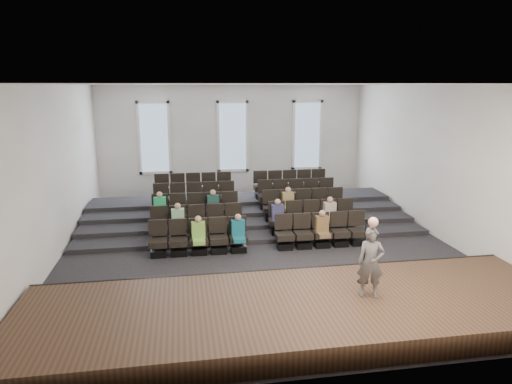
% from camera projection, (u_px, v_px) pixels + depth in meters
% --- Properties ---
extents(ground, '(14.00, 14.00, 0.00)m').
position_uv_depth(ground, '(258.00, 244.00, 14.69)').
color(ground, black).
rests_on(ground, ground).
extents(ceiling, '(12.00, 14.00, 0.02)m').
position_uv_depth(ceiling, '(259.00, 84.00, 13.55)').
color(ceiling, white).
rests_on(ceiling, ground).
extents(wall_back, '(12.00, 0.04, 5.00)m').
position_uv_depth(wall_back, '(233.00, 141.00, 20.86)').
color(wall_back, white).
rests_on(wall_back, ground).
extents(wall_front, '(12.00, 0.04, 5.00)m').
position_uv_depth(wall_front, '(332.00, 242.00, 7.38)').
color(wall_front, white).
rests_on(wall_front, ground).
extents(wall_left, '(0.04, 14.00, 5.00)m').
position_uv_depth(wall_left, '(53.00, 173.00, 13.16)').
color(wall_left, white).
rests_on(wall_left, ground).
extents(wall_right, '(0.04, 14.00, 5.00)m').
position_uv_depth(wall_right, '(438.00, 162.00, 15.08)').
color(wall_right, white).
rests_on(wall_right, ground).
extents(stage, '(11.80, 3.60, 0.50)m').
position_uv_depth(stage, '(299.00, 312.00, 9.73)').
color(stage, '#452C1D').
rests_on(stage, ground).
extents(stage_lip, '(11.80, 0.06, 0.52)m').
position_uv_depth(stage_lip, '(281.00, 278.00, 11.43)').
color(stage_lip, black).
rests_on(stage_lip, ground).
extents(risers, '(11.80, 4.80, 0.60)m').
position_uv_depth(risers, '(245.00, 212.00, 17.69)').
color(risers, black).
rests_on(risers, ground).
extents(seating_rows, '(6.80, 4.70, 1.67)m').
position_uv_depth(seating_rows, '(251.00, 211.00, 16.01)').
color(seating_rows, black).
rests_on(seating_rows, ground).
extents(windows, '(8.44, 0.10, 3.24)m').
position_uv_depth(windows, '(233.00, 137.00, 20.75)').
color(windows, white).
rests_on(windows, wall_back).
extents(audience, '(6.05, 2.64, 1.10)m').
position_uv_depth(audience, '(246.00, 216.00, 14.88)').
color(audience, '#86C24D').
rests_on(audience, seating_rows).
extents(speaker, '(0.65, 0.53, 1.54)m').
position_uv_depth(speaker, '(371.00, 262.00, 9.78)').
color(speaker, '#555250').
rests_on(speaker, stage).
extents(mic_stand, '(0.26, 0.26, 1.55)m').
position_uv_depth(mic_stand, '(364.00, 263.00, 10.54)').
color(mic_stand, black).
rests_on(mic_stand, stage).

